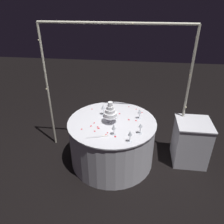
# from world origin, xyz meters

# --- Properties ---
(ground_plane) EXTENTS (12.00, 12.00, 0.00)m
(ground_plane) POSITION_xyz_m (0.00, 0.00, 0.00)
(ground_plane) COLOR black
(decorative_arch) EXTENTS (2.24, 0.06, 2.09)m
(decorative_arch) POSITION_xyz_m (-0.00, 0.33, 1.40)
(decorative_arch) COLOR #B7B29E
(decorative_arch) RESTS_ON ground
(main_table) EXTENTS (1.33, 1.33, 0.74)m
(main_table) POSITION_xyz_m (0.00, 0.00, 0.37)
(main_table) COLOR white
(main_table) RESTS_ON ground
(side_table) EXTENTS (0.52, 0.52, 0.72)m
(side_table) POSITION_xyz_m (1.24, 0.15, 0.36)
(side_table) COLOR white
(side_table) RESTS_ON ground
(tiered_cake) EXTENTS (0.22, 0.22, 0.33)m
(tiered_cake) POSITION_xyz_m (-0.02, -0.02, 0.90)
(tiered_cake) COLOR silver
(tiered_cake) RESTS_ON main_table
(wine_glass_0) EXTENTS (0.06, 0.06, 0.17)m
(wine_glass_0) POSITION_xyz_m (0.40, 0.14, 0.86)
(wine_glass_0) COLOR silver
(wine_glass_0) RESTS_ON main_table
(wine_glass_1) EXTENTS (0.06, 0.06, 0.17)m
(wine_glass_1) POSITION_xyz_m (-0.16, 0.19, 0.87)
(wine_glass_1) COLOR silver
(wine_glass_1) RESTS_ON main_table
(wine_glass_2) EXTENTS (0.06, 0.06, 0.17)m
(wine_glass_2) POSITION_xyz_m (0.29, -0.48, 0.86)
(wine_glass_2) COLOR silver
(wine_glass_2) RESTS_ON main_table
(wine_glass_3) EXTENTS (0.06, 0.06, 0.16)m
(wine_glass_3) POSITION_xyz_m (0.42, -0.27, 0.86)
(wine_glass_3) COLOR silver
(wine_glass_3) RESTS_ON main_table
(wine_glass_4) EXTENTS (0.06, 0.06, 0.16)m
(wine_glass_4) POSITION_xyz_m (0.07, -0.34, 0.86)
(wine_glass_4) COLOR silver
(wine_glass_4) RESTS_ON main_table
(cake_knife) EXTENTS (0.29, 0.12, 0.01)m
(cake_knife) POSITION_xyz_m (-0.13, -0.42, 0.74)
(cake_knife) COLOR silver
(cake_knife) RESTS_ON main_table
(rose_petal_0) EXTENTS (0.03, 0.04, 0.00)m
(rose_petal_0) POSITION_xyz_m (-0.04, -0.36, 0.74)
(rose_petal_0) COLOR red
(rose_petal_0) RESTS_ON main_table
(rose_petal_1) EXTENTS (0.03, 0.04, 0.00)m
(rose_petal_1) POSITION_xyz_m (-0.19, -0.18, 0.74)
(rose_petal_1) COLOR red
(rose_petal_1) RESTS_ON main_table
(rose_petal_2) EXTENTS (0.03, 0.03, 0.00)m
(rose_petal_2) POSITION_xyz_m (-0.38, 0.34, 0.74)
(rose_petal_2) COLOR red
(rose_petal_2) RESTS_ON main_table
(rose_petal_3) EXTENTS (0.03, 0.03, 0.00)m
(rose_petal_3) POSITION_xyz_m (-0.26, -0.08, 0.74)
(rose_petal_3) COLOR red
(rose_petal_3) RESTS_ON main_table
(rose_petal_4) EXTENTS (0.04, 0.04, 0.00)m
(rose_petal_4) POSITION_xyz_m (-0.29, -0.17, 0.74)
(rose_petal_4) COLOR red
(rose_petal_4) RESTS_ON main_table
(rose_petal_5) EXTENTS (0.03, 0.03, 0.00)m
(rose_petal_5) POSITION_xyz_m (-0.21, -0.29, 0.74)
(rose_petal_5) COLOR red
(rose_petal_5) RESTS_ON main_table
(rose_petal_6) EXTENTS (0.03, 0.04, 0.00)m
(rose_petal_6) POSITION_xyz_m (0.36, 0.06, 0.74)
(rose_petal_6) COLOR red
(rose_petal_6) RESTS_ON main_table
(rose_petal_7) EXTENTS (0.03, 0.03, 0.00)m
(rose_petal_7) POSITION_xyz_m (0.22, 0.50, 0.74)
(rose_petal_7) COLOR red
(rose_petal_7) RESTS_ON main_table
(rose_petal_8) EXTENTS (0.03, 0.02, 0.00)m
(rose_petal_8) POSITION_xyz_m (0.44, 0.33, 0.74)
(rose_petal_8) COLOR red
(rose_petal_8) RESTS_ON main_table
(rose_petal_9) EXTENTS (0.03, 0.03, 0.00)m
(rose_petal_9) POSITION_xyz_m (0.35, 0.44, 0.74)
(rose_petal_9) COLOR red
(rose_petal_9) RESTS_ON main_table
(rose_petal_10) EXTENTS (0.04, 0.04, 0.00)m
(rose_petal_10) POSITION_xyz_m (0.25, 0.08, 0.74)
(rose_petal_10) COLOR red
(rose_petal_10) RESTS_ON main_table
(rose_petal_11) EXTENTS (0.03, 0.04, 0.00)m
(rose_petal_11) POSITION_xyz_m (0.09, -0.38, 0.74)
(rose_petal_11) COLOR red
(rose_petal_11) RESTS_ON main_table
(rose_petal_12) EXTENTS (0.04, 0.04, 0.00)m
(rose_petal_12) POSITION_xyz_m (-0.17, -0.22, 0.74)
(rose_petal_12) COLOR red
(rose_petal_12) RESTS_ON main_table
(rose_petal_13) EXTENTS (0.04, 0.04, 0.00)m
(rose_petal_13) POSITION_xyz_m (0.09, 0.25, 0.74)
(rose_petal_13) COLOR red
(rose_petal_13) RESTS_ON main_table
(rose_petal_14) EXTENTS (0.03, 0.03, 0.00)m
(rose_petal_14) POSITION_xyz_m (-0.40, -0.27, 0.74)
(rose_petal_14) COLOR red
(rose_petal_14) RESTS_ON main_table
(rose_petal_15) EXTENTS (0.03, 0.03, 0.00)m
(rose_petal_15) POSITION_xyz_m (-0.02, -0.31, 0.74)
(rose_petal_15) COLOR red
(rose_petal_15) RESTS_ON main_table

